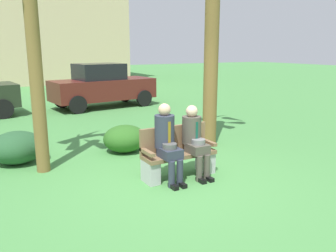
{
  "coord_description": "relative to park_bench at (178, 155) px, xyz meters",
  "views": [
    {
      "loc": [
        -2.94,
        -4.77,
        2.25
      ],
      "look_at": [
        0.13,
        0.64,
        0.85
      ],
      "focal_mm": 37.12,
      "sensor_mm": 36.0,
      "label": 1
    }
  ],
  "objects": [
    {
      "name": "shrub_mid_lawn",
      "position": [
        -2.41,
        2.18,
        -0.07
      ],
      "size": [
        1.03,
        0.95,
        0.65
      ],
      "primitive_type": "ellipsoid",
      "color": "#27542F",
      "rests_on": "ground"
    },
    {
      "name": "ground_plane",
      "position": [
        -0.13,
        -0.29,
        -0.39
      ],
      "size": [
        80.0,
        80.0,
        0.0
      ],
      "primitive_type": "plane",
      "color": "#488944"
    },
    {
      "name": "shrub_near_bench",
      "position": [
        -0.24,
        1.86,
        -0.1
      ],
      "size": [
        0.95,
        0.87,
        0.6
      ],
      "primitive_type": "ellipsoid",
      "color": "#2C6120",
      "rests_on": "ground"
    },
    {
      "name": "seated_man_left",
      "position": [
        -0.29,
        -0.12,
        0.35
      ],
      "size": [
        0.34,
        0.72,
        1.34
      ],
      "color": "#2D3342",
      "rests_on": "ground"
    },
    {
      "name": "seated_man_right",
      "position": [
        0.27,
        -0.13,
        0.31
      ],
      "size": [
        0.34,
        0.72,
        1.27
      ],
      "color": "#4C473D",
      "rests_on": "ground"
    },
    {
      "name": "park_bench",
      "position": [
        0.0,
        0.0,
        0.0
      ],
      "size": [
        1.34,
        0.44,
        0.9
      ],
      "color": "brown",
      "rests_on": "ground"
    },
    {
      "name": "parked_car_far",
      "position": [
        1.34,
        7.82,
        0.44
      ],
      "size": [
        4.05,
        2.07,
        1.68
      ],
      "color": "#591E19",
      "rests_on": "ground"
    },
    {
      "name": "building_backdrop",
      "position": [
        1.06,
        20.88,
        4.41
      ],
      "size": [
        11.63,
        7.68,
        9.56
      ],
      "color": "#CDB38B",
      "rests_on": "ground"
    }
  ]
}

